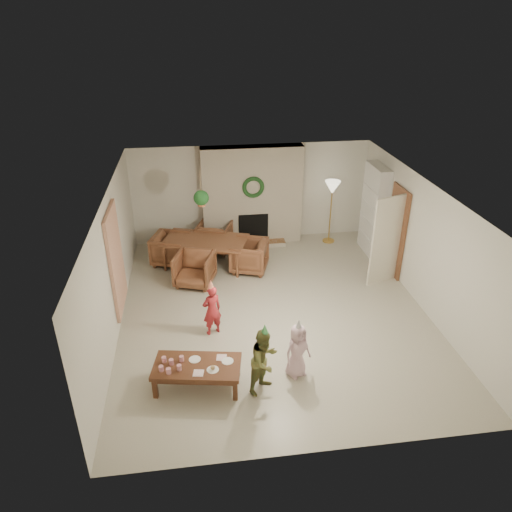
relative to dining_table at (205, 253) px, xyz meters
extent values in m
plane|color=#B7B29E|center=(1.27, -2.07, -0.33)|extent=(7.00, 7.00, 0.00)
plane|color=white|center=(1.27, -2.07, 2.17)|extent=(7.00, 7.00, 0.00)
plane|color=silver|center=(1.27, 1.43, 0.92)|extent=(7.00, 0.00, 7.00)
plane|color=silver|center=(1.27, -5.57, 0.92)|extent=(7.00, 0.00, 7.00)
plane|color=silver|center=(-1.73, -2.07, 0.92)|extent=(0.00, 7.00, 7.00)
plane|color=silver|center=(4.27, -2.07, 0.92)|extent=(0.00, 7.00, 7.00)
cube|color=#4E1B14|center=(1.27, 1.23, 0.92)|extent=(2.50, 0.40, 2.50)
cube|color=brown|center=(1.27, 0.88, -0.27)|extent=(1.60, 0.30, 0.12)
cube|color=black|center=(1.27, 1.05, 0.12)|extent=(0.75, 0.12, 0.75)
torus|color=#18411C|center=(1.27, 1.00, 1.22)|extent=(0.54, 0.10, 0.54)
cylinder|color=gold|center=(3.25, 0.93, -0.32)|extent=(0.31, 0.31, 0.03)
cylinder|color=gold|center=(3.25, 0.93, 0.43)|extent=(0.03, 0.03, 1.48)
cone|color=beige|center=(3.25, 0.93, 1.14)|extent=(0.39, 0.39, 0.33)
cube|color=white|center=(4.11, 0.23, 0.77)|extent=(0.30, 1.00, 2.20)
cube|color=white|center=(4.09, 0.23, 0.12)|extent=(0.30, 0.92, 0.03)
cube|color=white|center=(4.09, 0.23, 0.52)|extent=(0.30, 0.92, 0.03)
cube|color=white|center=(4.09, 0.23, 0.92)|extent=(0.30, 0.92, 0.03)
cube|color=white|center=(4.09, 0.23, 1.32)|extent=(0.30, 0.92, 0.03)
cube|color=#B64D21|center=(4.07, 0.08, 0.26)|extent=(0.20, 0.40, 0.24)
cube|color=#286095|center=(4.07, 0.28, 0.66)|extent=(0.20, 0.44, 0.24)
cube|color=#A39823|center=(4.07, 0.13, 1.05)|extent=(0.20, 0.36, 0.22)
cube|color=brown|center=(4.23, -0.87, 0.69)|extent=(0.05, 0.86, 2.04)
cube|color=beige|center=(3.85, -1.25, 0.67)|extent=(0.77, 0.32, 2.00)
cube|color=beige|center=(-1.69, -1.87, 0.92)|extent=(0.06, 1.20, 2.00)
imported|color=brown|center=(0.00, 0.00, 0.00)|extent=(2.14, 1.61, 0.67)
imported|color=brown|center=(-0.26, -0.79, 0.04)|extent=(1.01, 1.02, 0.74)
imported|color=brown|center=(0.26, 0.79, 0.04)|extent=(1.01, 1.02, 0.74)
imported|color=brown|center=(-0.79, 0.26, 0.04)|extent=(1.02, 1.01, 0.74)
imported|color=brown|center=(0.99, -0.33, 0.04)|extent=(1.02, 1.01, 0.74)
cylinder|color=tan|center=(-0.03, -0.57, 1.82)|extent=(0.01, 0.01, 0.70)
cylinder|color=#A65935|center=(-0.03, -0.57, 1.47)|extent=(0.16, 0.16, 0.12)
sphere|color=#16441B|center=(-0.03, -0.57, 1.59)|extent=(0.32, 0.32, 0.32)
cube|color=#55301C|center=(-0.30, -4.04, 0.06)|extent=(1.47, 0.91, 0.06)
cube|color=#55301C|center=(-0.30, -4.04, -0.02)|extent=(1.35, 0.79, 0.08)
cube|color=#55301C|center=(-0.96, -4.21, -0.16)|extent=(0.09, 0.09, 0.36)
cube|color=#55301C|center=(0.27, -4.42, -0.16)|extent=(0.09, 0.09, 0.36)
cube|color=#55301C|center=(-0.86, -3.66, -0.16)|extent=(0.09, 0.09, 0.36)
cube|color=#55301C|center=(0.37, -3.87, -0.16)|extent=(0.09, 0.09, 0.36)
cylinder|color=silver|center=(-0.84, -4.10, 0.14)|extent=(0.09, 0.09, 0.10)
cylinder|color=silver|center=(-0.81, -3.90, 0.14)|extent=(0.09, 0.09, 0.10)
cylinder|color=silver|center=(-0.73, -4.18, 0.14)|extent=(0.09, 0.09, 0.10)
cylinder|color=silver|center=(-0.69, -3.97, 0.14)|extent=(0.09, 0.09, 0.10)
cylinder|color=silver|center=(-0.57, -4.12, 0.14)|extent=(0.09, 0.09, 0.10)
cylinder|color=silver|center=(-0.53, -3.91, 0.14)|extent=(0.09, 0.09, 0.10)
cylinder|color=white|center=(-0.33, -3.90, 0.09)|extent=(0.22, 0.22, 0.01)
cylinder|color=white|center=(-0.05, -4.19, 0.09)|extent=(0.22, 0.22, 0.01)
cylinder|color=white|center=(0.19, -4.02, 0.09)|extent=(0.22, 0.22, 0.01)
sphere|color=tan|center=(-0.05, -4.19, 0.13)|extent=(0.09, 0.09, 0.07)
cube|color=#EEAFBF|center=(-0.28, -4.23, 0.09)|extent=(0.18, 0.18, 0.01)
cube|color=#EEAFBF|center=(0.10, -3.92, 0.09)|extent=(0.18, 0.18, 0.01)
imported|color=#AA242A|center=(0.02, -2.65, 0.17)|extent=(0.43, 0.36, 1.01)
cone|color=gold|center=(0.02, -2.65, 0.72)|extent=(0.14, 0.14, 0.19)
imported|color=olive|center=(0.75, -4.24, 0.22)|extent=(0.68, 0.67, 1.11)
cone|color=#47A755|center=(0.75, -4.24, 0.82)|extent=(0.17, 0.17, 0.18)
imported|color=beige|center=(1.33, -3.98, 0.15)|extent=(0.56, 0.48, 0.96)
cone|color=silver|center=(1.33, -3.98, 0.67)|extent=(0.15, 0.15, 0.17)
camera|label=1|loc=(-0.17, -9.94, 5.03)|focal=33.25mm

